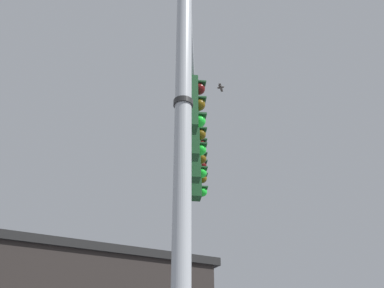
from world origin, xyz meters
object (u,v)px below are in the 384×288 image
Objects in this scene: traffic_light_nearest_pole at (190,104)px; traffic_light_arm_end at (196,178)px; bird_flying at (221,87)px; traffic_light_mid_outer at (194,158)px; street_name_sign at (184,115)px; traffic_light_mid_inner at (192,134)px.

traffic_light_nearest_pole and traffic_light_arm_end have the same top height.
traffic_light_arm_end is at bearing -53.41° from bird_flying.
street_name_sign is at bearing -8.81° from traffic_light_mid_outer.
street_name_sign is at bearing -16.56° from bird_flying.
traffic_light_nearest_pole is 5.13m from bird_flying.
traffic_light_nearest_pole is at bearing -8.46° from traffic_light_arm_end.
bird_flying is (-0.61, 0.82, 3.23)m from traffic_light_arm_end.
bird_flying is at bearing 149.51° from traffic_light_mid_outer.
traffic_light_nearest_pole is 2.13m from traffic_light_mid_outer.
bird_flying is (-3.77, 1.29, 3.23)m from traffic_light_nearest_pole.
traffic_light_nearest_pole is 1.71m from street_name_sign.
traffic_light_mid_outer is 1.16× the size of street_name_sign.
traffic_light_arm_end is (-1.05, 0.16, 0.00)m from traffic_light_mid_outer.
traffic_light_mid_inner is 4.37m from bird_flying.
traffic_light_mid_inner and traffic_light_mid_outer have the same top height.
bird_flying is at bearing 157.30° from traffic_light_mid_inner.
traffic_light_arm_end is 1.16× the size of street_name_sign.
traffic_light_nearest_pole is 1.16× the size of street_name_sign.
traffic_light_mid_outer is 3.61m from street_name_sign.
bird_flying reaches higher than traffic_light_mid_inner.
street_name_sign is at bearing -9.38° from traffic_light_nearest_pole.
bird_flying reaches higher than traffic_light_arm_end.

